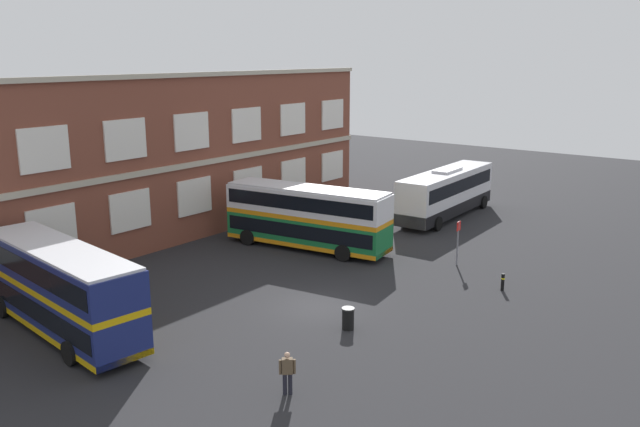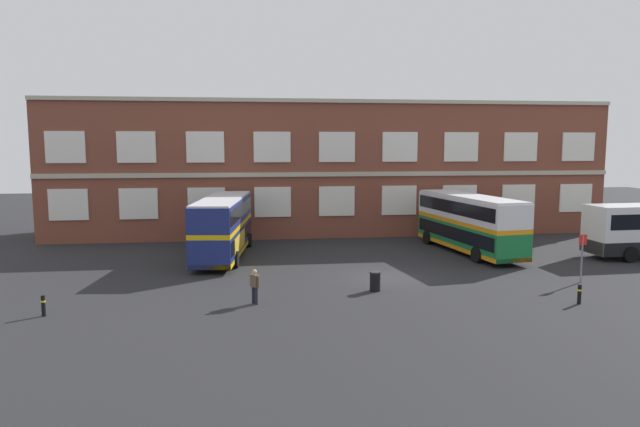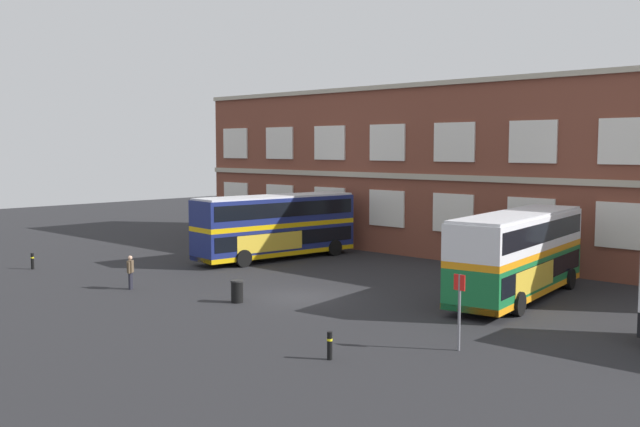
{
  "view_description": "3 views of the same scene",
  "coord_description": "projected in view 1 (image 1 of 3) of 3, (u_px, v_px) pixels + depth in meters",
  "views": [
    {
      "loc": [
        -24.46,
        -18.98,
        12.4
      ],
      "look_at": [
        0.93,
        0.51,
        4.58
      ],
      "focal_mm": 36.94,
      "sensor_mm": 36.0,
      "label": 1
    },
    {
      "loc": [
        -7.88,
        -31.11,
        7.64
      ],
      "look_at": [
        -3.47,
        2.39,
        3.49
      ],
      "focal_mm": 31.82,
      "sensor_mm": 36.0,
      "label": 2
    },
    {
      "loc": [
        24.05,
        -23.89,
        7.11
      ],
      "look_at": [
        0.12,
        1.3,
        3.92
      ],
      "focal_mm": 40.67,
      "sensor_mm": 36.0,
      "label": 3
    }
  ],
  "objects": [
    {
      "name": "ground_plane",
      "position": [
        286.0,
        298.0,
        34.2
      ],
      "size": [
        120.0,
        120.0,
        0.0
      ],
      "primitive_type": "plane",
      "color": "#232326"
    },
    {
      "name": "bus_stand_flag",
      "position": [
        458.0,
        239.0,
        39.2
      ],
      "size": [
        0.44,
        0.1,
        2.7
      ],
      "color": "slate",
      "rests_on": "ground"
    },
    {
      "name": "waiting_passenger",
      "position": [
        287.0,
        371.0,
        24.36
      ],
      "size": [
        0.51,
        0.54,
        1.7
      ],
      "color": "black",
      "rests_on": "ground"
    },
    {
      "name": "safety_bollard_east",
      "position": [
        503.0,
        282.0,
        35.2
      ],
      "size": [
        0.19,
        0.19,
        0.95
      ],
      "color": "black",
      "rests_on": "ground"
    },
    {
      "name": "double_decker_near",
      "position": [
        61.0,
        288.0,
        29.54
      ],
      "size": [
        3.89,
        11.23,
        4.07
      ],
      "color": "navy",
      "rests_on": "ground"
    },
    {
      "name": "touring_coach",
      "position": [
        446.0,
        193.0,
        50.72
      ],
      "size": [
        12.09,
        3.25,
        3.8
      ],
      "color": "silver",
      "rests_on": "ground"
    },
    {
      "name": "brick_terminal_building",
      "position": [
        88.0,
        165.0,
        41.91
      ],
      "size": [
        46.65,
        8.19,
        11.2
      ],
      "color": "brown",
      "rests_on": "ground"
    },
    {
      "name": "station_litter_bin",
      "position": [
        348.0,
        318.0,
        30.29
      ],
      "size": [
        0.6,
        0.6,
        1.03
      ],
      "color": "black",
      "rests_on": "ground"
    },
    {
      "name": "double_decker_middle",
      "position": [
        307.0,
        216.0,
        42.46
      ],
      "size": [
        4.06,
        11.25,
        4.07
      ],
      "color": "#197038",
      "rests_on": "ground"
    }
  ]
}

